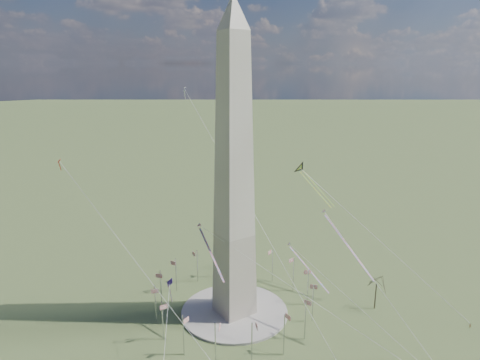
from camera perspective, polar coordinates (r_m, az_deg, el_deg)
ground at (r=151.84m, az=-0.74°, el=-17.25°), size 2000.00×2000.00×0.00m
plaza at (r=151.63m, az=-0.74°, el=-17.12°), size 36.00×36.00×0.80m
washington_monument at (r=132.39m, az=-0.81°, el=0.54°), size 15.56×15.56×100.00m
flagpole_ring at (r=148.06m, az=-0.75°, el=-14.87°), size 54.40×54.40×13.00m
tree_near at (r=156.00m, az=17.77°, el=-12.83°), size 8.05×8.05×14.08m
person_east at (r=161.82m, az=28.33°, el=-16.70°), size 0.71×0.60×1.64m
kite_delta_black at (r=167.34m, az=8.27°, el=1.27°), size 7.25×18.40×15.04m
kite_diamond_purple at (r=130.79m, az=-9.32°, el=-13.69°), size 1.92×2.81×8.33m
kite_streamer_left at (r=136.76m, az=13.16°, el=-7.05°), size 2.38×22.88×15.70m
kite_streamer_mid at (r=134.89m, az=-4.32°, el=-8.71°), size 2.97×18.39×12.63m
kite_streamer_right at (r=163.16m, az=8.36°, el=-10.70°), size 4.17×19.78×13.63m
kite_small_red at (r=150.81m, az=-22.95°, el=2.20°), size 1.29×1.90×4.03m
kite_small_white at (r=174.70m, az=-7.40°, el=11.76°), size 1.64×2.34×4.86m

